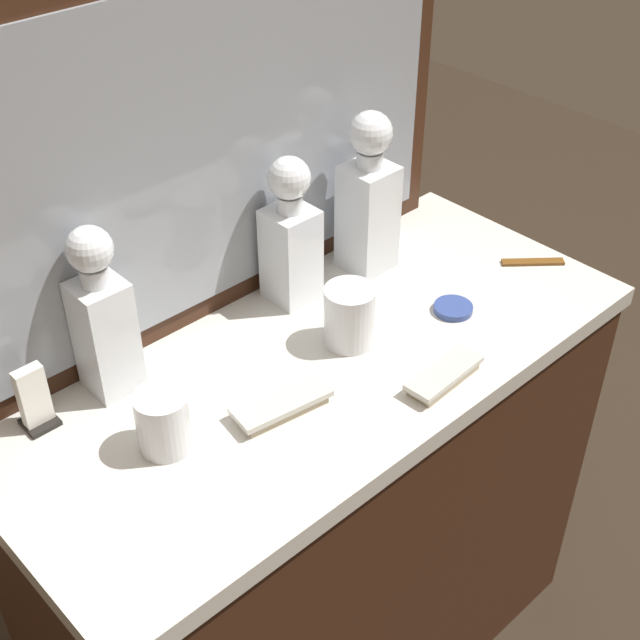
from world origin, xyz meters
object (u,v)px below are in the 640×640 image
object	(u,v)px
crystal_decanter_far_right	(104,327)
crystal_tumbler_right	(351,319)
silver_brush_center	(444,376)
porcelain_dish	(453,308)
tortoiseshell_comb	(533,262)
napkin_holder	(35,402)
crystal_decanter_rear	(291,244)
crystal_decanter_right	(368,207)
silver_brush_far_left	(281,405)
crystal_tumbler_left	(164,423)

from	to	relation	value
crystal_decanter_far_right	crystal_tumbler_right	xyz separation A→B (m)	(0.36, -0.18, -0.07)
silver_brush_center	porcelain_dish	xyz separation A→B (m)	(0.16, 0.11, -0.01)
tortoiseshell_comb	napkin_holder	xyz separation A→B (m)	(-0.93, 0.25, 0.04)
crystal_decanter_rear	tortoiseshell_comb	bearing A→B (deg)	-30.02
crystal_decanter_right	silver_brush_far_left	world-z (taller)	crystal_decanter_right
silver_brush_far_left	napkin_holder	world-z (taller)	napkin_holder
crystal_tumbler_right	silver_brush_center	xyz separation A→B (m)	(0.04, -0.18, -0.04)
crystal_decanter_rear	silver_brush_center	bearing A→B (deg)	-86.85
crystal_decanter_far_right	porcelain_dish	bearing A→B (deg)	-23.80
napkin_holder	crystal_tumbler_left	bearing A→B (deg)	-55.74
crystal_decanter_right	tortoiseshell_comb	bearing A→B (deg)	-42.17
silver_brush_far_left	tortoiseshell_comb	distance (m)	0.63
crystal_tumbler_right	silver_brush_center	distance (m)	0.19
crystal_decanter_right	porcelain_dish	bearing A→B (deg)	-88.11
porcelain_dish	napkin_holder	size ratio (longest dim) A/B	0.64
silver_brush_far_left	porcelain_dish	world-z (taller)	silver_brush_far_left
crystal_tumbler_right	silver_brush_far_left	world-z (taller)	crystal_tumbler_right
tortoiseshell_comb	crystal_decanter_right	bearing A→B (deg)	137.83
crystal_decanter_rear	tortoiseshell_comb	world-z (taller)	crystal_decanter_rear
porcelain_dish	crystal_decanter_right	bearing A→B (deg)	91.89
crystal_tumbler_right	crystal_tumbler_left	size ratio (longest dim) A/B	1.09
silver_brush_center	porcelain_dish	size ratio (longest dim) A/B	2.13
silver_brush_center	crystal_decanter_right	bearing A→B (deg)	64.83
silver_brush_far_left	napkin_holder	bearing A→B (deg)	141.63
silver_brush_far_left	tortoiseshell_comb	size ratio (longest dim) A/B	1.59
crystal_tumbler_right	tortoiseshell_comb	size ratio (longest dim) A/B	1.03
crystal_decanter_far_right	napkin_holder	world-z (taller)	crystal_decanter_far_right
crystal_decanter_far_right	crystal_tumbler_left	world-z (taller)	crystal_decanter_far_right
crystal_decanter_rear	crystal_tumbler_right	distance (m)	0.18
crystal_tumbler_left	crystal_decanter_right	bearing A→B (deg)	13.86
crystal_tumbler_right	silver_brush_center	bearing A→B (deg)	-78.47
tortoiseshell_comb	porcelain_dish	bearing A→B (deg)	178.82
crystal_tumbler_right	porcelain_dish	size ratio (longest dim) A/B	1.52
crystal_decanter_far_right	silver_brush_center	bearing A→B (deg)	-42.34
porcelain_dish	napkin_holder	bearing A→B (deg)	160.52
crystal_tumbler_right	napkin_holder	world-z (taller)	napkin_holder
crystal_decanter_rear	crystal_decanter_far_right	world-z (taller)	crystal_decanter_far_right
porcelain_dish	crystal_tumbler_right	bearing A→B (deg)	162.09
crystal_decanter_rear	silver_brush_far_left	distance (m)	0.33
silver_brush_far_left	tortoiseshell_comb	bearing A→B (deg)	-1.67
silver_brush_far_left	silver_brush_center	world-z (taller)	same
crystal_tumbler_left	tortoiseshell_comb	world-z (taller)	crystal_tumbler_left
crystal_decanter_rear	crystal_tumbler_right	xyz separation A→B (m)	(-0.02, -0.17, -0.06)
tortoiseshell_comb	napkin_holder	world-z (taller)	napkin_holder
crystal_decanter_right	crystal_tumbler_left	size ratio (longest dim) A/B	3.23
crystal_decanter_rear	crystal_tumbler_left	xyz separation A→B (m)	(-0.39, -0.16, -0.07)
crystal_decanter_right	porcelain_dish	size ratio (longest dim) A/B	4.47
silver_brush_center	napkin_holder	xyz separation A→B (m)	(-0.53, 0.36, 0.03)
crystal_decanter_far_right	crystal_decanter_right	size ratio (longest dim) A/B	0.93
silver_brush_center	napkin_holder	bearing A→B (deg)	145.85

